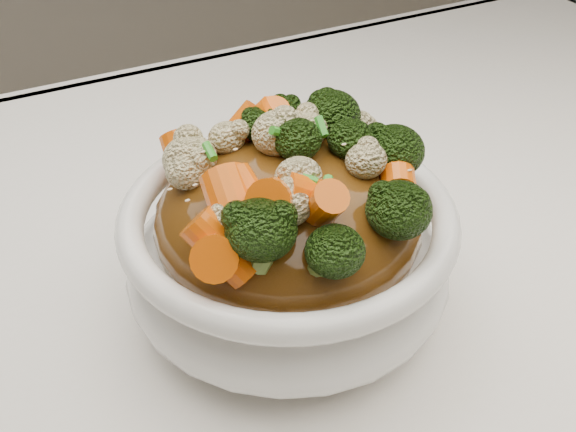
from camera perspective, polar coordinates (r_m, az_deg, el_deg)
tablecloth at (r=0.52m, az=4.07°, el=-5.76°), size 1.20×0.80×0.04m
bowl at (r=0.45m, az=-0.00°, el=-3.30°), size 0.23×0.23×0.09m
sauce_base at (r=0.43m, az=0.00°, el=-0.32°), size 0.19×0.19×0.09m
carrots at (r=0.40m, az=0.00°, el=6.83°), size 0.19×0.19×0.05m
broccoli at (r=0.40m, az=0.00°, el=6.71°), size 0.19×0.19×0.04m
cauliflower at (r=0.40m, az=0.00°, el=6.46°), size 0.19×0.19×0.04m
scallions at (r=0.40m, az=-0.00°, el=6.96°), size 0.14×0.14×0.02m
sesame_seeds at (r=0.40m, az=-0.00°, el=6.96°), size 0.17×0.17×0.01m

